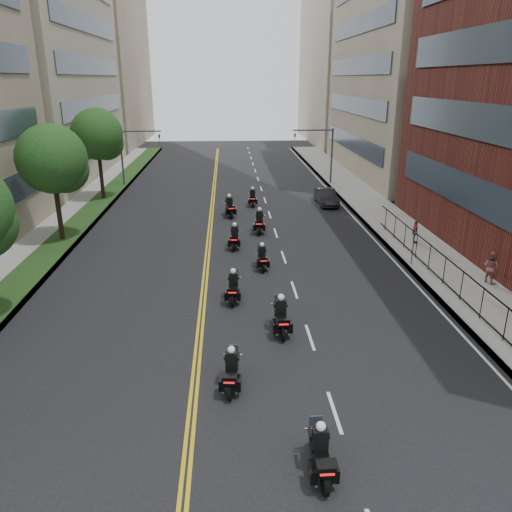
{
  "coord_description": "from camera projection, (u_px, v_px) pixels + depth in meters",
  "views": [
    {
      "loc": [
        -0.16,
        -8.43,
        10.28
      ],
      "look_at": [
        1.26,
        15.65,
        1.66
      ],
      "focal_mm": 35.0,
      "sensor_mm": 36.0,
      "label": 1
    }
  ],
  "objects": [
    {
      "name": "traffic_signal_left",
      "position": [
        131.0,
        149.0,
        49.1
      ],
      "size": [
        4.09,
        0.2,
        5.6
      ],
      "color": "#3F3F44",
      "rests_on": "ground"
    },
    {
      "name": "motorcycle_1",
      "position": [
        320.0,
        455.0,
        13.53
      ],
      "size": [
        0.5,
        2.18,
        1.61
      ],
      "rotation": [
        0.0,
        0.0,
        0.01
      ],
      "color": "black",
      "rests_on": "ground"
    },
    {
      "name": "building_left_mid",
      "position": [
        4.0,
        6.0,
        49.57
      ],
      "size": [
        16.11,
        28.0,
        34.0
      ],
      "color": "#A19882",
      "rests_on": "ground"
    },
    {
      "name": "motorcycle_5",
      "position": [
        262.0,
        258.0,
        28.37
      ],
      "size": [
        0.48,
        2.06,
        1.52
      ],
      "rotation": [
        0.0,
        0.0,
        0.03
      ],
      "color": "black",
      "rests_on": "ground"
    },
    {
      "name": "motorcycle_4",
      "position": [
        233.0,
        288.0,
        24.22
      ],
      "size": [
        0.57,
        2.22,
        1.64
      ],
      "rotation": [
        0.0,
        0.0,
        -0.07
      ],
      "color": "black",
      "rests_on": "ground"
    },
    {
      "name": "motorcycle_9",
      "position": [
        253.0,
        198.0,
        42.36
      ],
      "size": [
        0.51,
        2.2,
        1.62
      ],
      "rotation": [
        0.0,
        0.0,
        -0.02
      ],
      "color": "black",
      "rests_on": "ground"
    },
    {
      "name": "pedestrian_b",
      "position": [
        491.0,
        267.0,
        25.95
      ],
      "size": [
        0.94,
        1.03,
        1.71
      ],
      "primitive_type": "imported",
      "rotation": [
        0.0,
        0.0,
        2.02
      ],
      "color": "#8E4D4F",
      "rests_on": "sidewalk_right"
    },
    {
      "name": "pedestrian_c",
      "position": [
        415.0,
        232.0,
        32.27
      ],
      "size": [
        0.65,
        0.94,
        1.48
      ],
      "primitive_type": "imported",
      "rotation": [
        0.0,
        0.0,
        1.2
      ],
      "color": "#393A40",
      "rests_on": "sidewalk_right"
    },
    {
      "name": "parked_sedan",
      "position": [
        326.0,
        197.0,
        42.7
      ],
      "size": [
        1.56,
        4.14,
        1.35
      ],
      "primitive_type": "imported",
      "rotation": [
        0.0,
        0.0,
        0.03
      ],
      "color": "black",
      "rests_on": "ground"
    },
    {
      "name": "motorcycle_2",
      "position": [
        231.0,
        372.0,
        17.35
      ],
      "size": [
        0.59,
        2.14,
        1.58
      ],
      "rotation": [
        0.0,
        0.0,
        -0.1
      ],
      "color": "black",
      "rests_on": "ground"
    },
    {
      "name": "motorcycle_7",
      "position": [
        260.0,
        223.0,
        35.0
      ],
      "size": [
        0.66,
        2.42,
        1.79
      ],
      "rotation": [
        0.0,
        0.0,
        -0.09
      ],
      "color": "black",
      "rests_on": "ground"
    },
    {
      "name": "sidewalk_right",
      "position": [
        398.0,
        230.0,
        35.54
      ],
      "size": [
        4.0,
        90.0,
        0.15
      ],
      "primitive_type": "cube",
      "color": "gray",
      "rests_on": "ground"
    },
    {
      "name": "grass_strip",
      "position": [
        67.0,
        234.0,
        34.22
      ],
      "size": [
        2.0,
        90.0,
        0.04
      ],
      "primitive_type": "cube",
      "color": "#183714",
      "rests_on": "sidewalk_left"
    },
    {
      "name": "sidewalk_left",
      "position": [
        55.0,
        236.0,
        34.2
      ],
      "size": [
        4.0,
        90.0,
        0.15
      ],
      "primitive_type": "cube",
      "color": "gray",
      "rests_on": "ground"
    },
    {
      "name": "iron_fence",
      "position": [
        471.0,
        294.0,
        22.98
      ],
      "size": [
        0.05,
        28.0,
        1.5
      ],
      "color": "black",
      "rests_on": "sidewalk_right"
    },
    {
      "name": "traffic_signal_right",
      "position": [
        323.0,
        147.0,
        50.16
      ],
      "size": [
        4.09,
        0.2,
        5.6
      ],
      "color": "#3F3F44",
      "rests_on": "ground"
    },
    {
      "name": "motorcycle_8",
      "position": [
        230.0,
        208.0,
        39.03
      ],
      "size": [
        0.73,
        2.4,
        1.78
      ],
      "rotation": [
        0.0,
        0.0,
        0.14
      ],
      "color": "black",
      "rests_on": "ground"
    },
    {
      "name": "building_right_tan",
      "position": [
        429.0,
        31.0,
        52.66
      ],
      "size": [
        15.11,
        28.0,
        30.0
      ],
      "color": "gray",
      "rests_on": "ground"
    },
    {
      "name": "motorcycle_3",
      "position": [
        281.0,
        318.0,
        21.18
      ],
      "size": [
        0.53,
        2.33,
        1.72
      ],
      "rotation": [
        0.0,
        0.0,
        0.01
      ],
      "color": "black",
      "rests_on": "ground"
    },
    {
      "name": "street_trees",
      "position": [
        22.0,
        181.0,
        26.54
      ],
      "size": [
        4.4,
        38.4,
        7.98
      ],
      "color": "#2D2214",
      "rests_on": "ground"
    },
    {
      "name": "building_left_far",
      "position": [
        87.0,
        60.0,
        79.12
      ],
      "size": [
        16.0,
        28.0,
        26.0
      ],
      "primitive_type": "cube",
      "color": "gray",
      "rests_on": "ground"
    },
    {
      "name": "building_right_far",
      "position": [
        357.0,
        60.0,
        81.53
      ],
      "size": [
        15.0,
        28.0,
        26.0
      ],
      "primitive_type": "cube",
      "color": "#A19882",
      "rests_on": "ground"
    },
    {
      "name": "motorcycle_6",
      "position": [
        235.0,
        238.0,
        31.79
      ],
      "size": [
        0.58,
        2.25,
        1.66
      ],
      "rotation": [
        0.0,
        0.0,
        -0.07
      ],
      "color": "black",
      "rests_on": "ground"
    }
  ]
}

